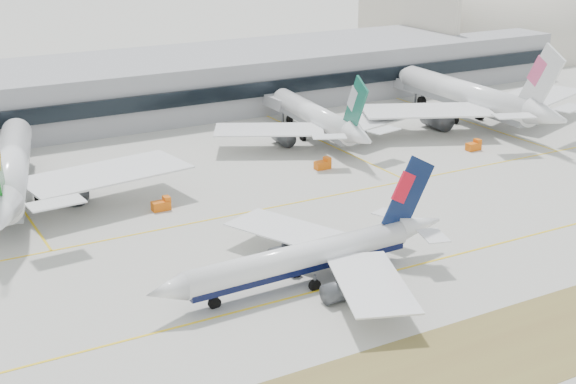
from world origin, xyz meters
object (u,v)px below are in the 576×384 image
taxiing_airliner (310,257)px  widebody_china_air (471,98)px  widebody_cathay (317,119)px  widebody_eva (11,172)px  terminal (130,88)px  hangar (494,55)px

taxiing_airliner → widebody_china_air: bearing=-146.1°
widebody_china_air → widebody_cathay: bearing=85.3°
widebody_eva → widebody_cathay: bearing=-68.5°
widebody_eva → widebody_cathay: (75.85, 10.10, -1.23)m
widebody_eva → terminal: (43.97, 58.11, 0.84)m
widebody_eva → widebody_china_air: (120.71, 4.43, 0.12)m
taxiing_airliner → widebody_cathay: (42.88, 68.55, 1.15)m
terminal → hangar: 156.05m
widebody_eva → hangar: size_ratio=0.75×
widebody_eva → hangar: (198.53, 78.27, -6.53)m
widebody_china_air → hangar: 107.49m
widebody_china_air → hangar: bearing=-44.0°
taxiing_airliner → terminal: (11.00, 116.56, 3.21)m
widebody_china_air → hangar: size_ratio=0.79×
taxiing_airliner → terminal: 117.12m
taxiing_airliner → hangar: (165.57, 136.72, -4.15)m
widebody_china_air → taxiing_airliner: bearing=128.1°
widebody_cathay → hangar: 140.45m
taxiing_airliner → widebody_eva: (-32.97, 58.45, 2.37)m
terminal → hangar: size_ratio=3.08×
widebody_cathay → terminal: 57.67m
widebody_china_air → terminal: (-76.74, 53.68, 0.72)m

